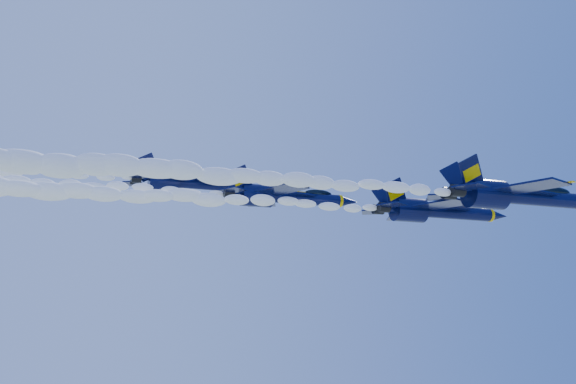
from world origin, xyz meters
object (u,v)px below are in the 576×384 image
object	(u,v)px
jet_third	(284,196)
jet_fourth	(190,182)
jet_second	(435,211)
jet_lead	(517,196)

from	to	relation	value
jet_third	jet_fourth	world-z (taller)	jet_fourth
jet_second	jet_fourth	bearing A→B (deg)	155.36
jet_lead	jet_fourth	bearing A→B (deg)	144.43
jet_third	jet_lead	bearing A→B (deg)	-35.65
jet_third	jet_fourth	xyz separation A→B (m)	(-9.57, 6.80, 2.35)
jet_second	jet_third	bearing A→B (deg)	162.47
jet_lead	jet_fourth	size ratio (longest dim) A/B	1.21
jet_lead	jet_third	bearing A→B (deg)	144.35
jet_lead	jet_fourth	world-z (taller)	jet_fourth
jet_fourth	jet_lead	bearing A→B (deg)	-35.57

